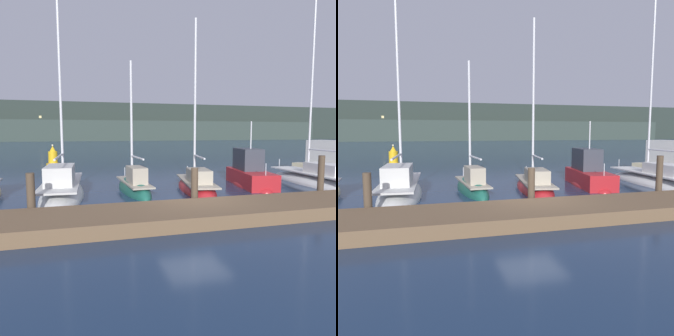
{
  "view_description": "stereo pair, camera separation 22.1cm",
  "coord_description": "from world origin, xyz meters",
  "views": [
    {
      "loc": [
        -4.57,
        -11.89,
        3.01
      ],
      "look_at": [
        0.0,
        3.81,
        1.2
      ],
      "focal_mm": 35.0,
      "sensor_mm": 36.0,
      "label": 1
    },
    {
      "loc": [
        -4.36,
        -11.95,
        3.01
      ],
      "look_at": [
        0.0,
        3.81,
        1.2
      ],
      "focal_mm": 35.0,
      "sensor_mm": 36.0,
      "label": 2
    }
  ],
  "objects": [
    {
      "name": "sailboat_berth_5",
      "position": [
        1.57,
        3.92,
        0.14
      ],
      "size": [
        2.68,
        6.2,
        9.36
      ],
      "color": "red",
      "rests_on": "ground"
    },
    {
      "name": "mooring_pile_3",
      "position": [
        6.01,
        0.06,
        0.99
      ],
      "size": [
        0.28,
        0.28,
        1.97
      ],
      "primitive_type": "cylinder",
      "color": "#4C3D2D",
      "rests_on": "ground"
    },
    {
      "name": "dock",
      "position": [
        0.0,
        -1.59,
        0.23
      ],
      "size": [
        30.36,
        2.8,
        0.45
      ],
      "primitive_type": "cube",
      "color": "brown",
      "rests_on": "ground"
    },
    {
      "name": "ground_plane",
      "position": [
        0.0,
        0.0,
        0.0
      ],
      "size": [
        400.0,
        400.0,
        0.0
      ],
      "primitive_type": "plane",
      "color": "#192D4C"
    },
    {
      "name": "hillside_backdrop",
      "position": [
        2.55,
        111.67,
        6.14
      ],
      "size": [
        240.0,
        23.0,
        13.33
      ],
      "color": "#28332D",
      "rests_on": "ground"
    },
    {
      "name": "sailboat_berth_3",
      "position": [
        -5.1,
        3.86,
        0.19
      ],
      "size": [
        2.32,
        7.61,
        11.09
      ],
      "color": "white",
      "rests_on": "ground"
    },
    {
      "name": "channel_buoy",
      "position": [
        -6.34,
        19.5,
        0.69
      ],
      "size": [
        1.2,
        1.2,
        1.88
      ],
      "color": "gold",
      "rests_on": "ground"
    },
    {
      "name": "sailboat_berth_7",
      "position": [
        8.79,
        3.61,
        0.16
      ],
      "size": [
        2.39,
        8.17,
        11.0
      ],
      "color": "white",
      "rests_on": "ground"
    },
    {
      "name": "sailboat_berth_4",
      "position": [
        -1.65,
        4.26,
        0.14
      ],
      "size": [
        1.44,
        5.16,
        7.23
      ],
      "color": "#195647",
      "rests_on": "ground"
    },
    {
      "name": "motorboat_berth_6",
      "position": [
        4.96,
        4.34,
        0.42
      ],
      "size": [
        2.47,
        5.14,
        4.06
      ],
      "color": "red",
      "rests_on": "ground"
    },
    {
      "name": "mooring_pile_1",
      "position": [
        -6.01,
        0.06,
        0.81
      ],
      "size": [
        0.28,
        0.28,
        1.61
      ],
      "primitive_type": "cylinder",
      "color": "#4C3D2D",
      "rests_on": "ground"
    },
    {
      "name": "mooring_pile_2",
      "position": [
        0.0,
        0.06,
        0.8
      ],
      "size": [
        0.28,
        0.28,
        1.6
      ],
      "primitive_type": "cylinder",
      "color": "#4C3D2D",
      "rests_on": "ground"
    }
  ]
}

